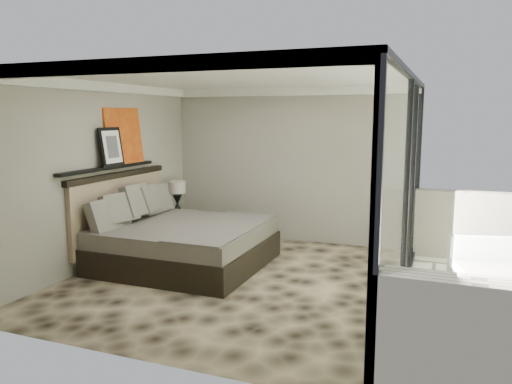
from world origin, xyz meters
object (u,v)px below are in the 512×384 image
(nightstand, at_px, (178,224))
(lounger, at_px, (501,289))
(bed, at_px, (179,240))
(table_lamp, at_px, (177,193))

(nightstand, distance_m, lounger, 5.59)
(bed, distance_m, lounger, 4.54)
(bed, relative_size, table_lamp, 4.17)
(bed, xyz_separation_m, nightstand, (-0.85, 1.41, -0.10))
(nightstand, height_order, table_lamp, table_lamp)
(bed, relative_size, lounger, 1.26)
(table_lamp, relative_size, lounger, 0.30)
(bed, height_order, table_lamp, bed)
(bed, xyz_separation_m, table_lamp, (-0.83, 1.39, 0.50))
(nightstand, bearing_deg, table_lamp, -58.11)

